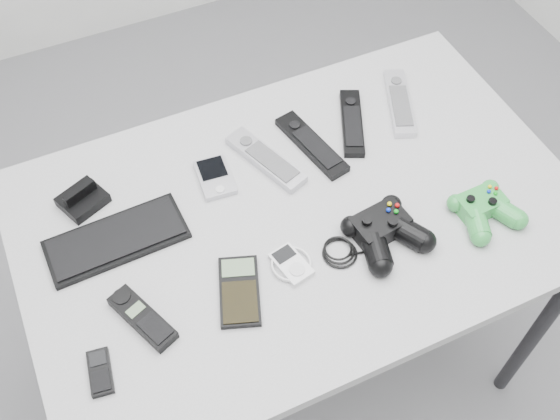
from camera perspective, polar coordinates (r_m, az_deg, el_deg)
name	(u,v)px	position (r m, az deg, el deg)	size (l,w,h in m)	color
floor	(280,357)	(2.07, 0.01, -12.67)	(3.50, 3.50, 0.00)	gray
desk	(299,228)	(1.44, 1.71, -1.61)	(1.17, 0.75, 0.79)	#979799
pda_keyboard	(116,239)	(1.37, -14.06, -2.46)	(0.28, 0.12, 0.02)	black
dock_bracket	(81,196)	(1.44, -16.91, 1.15)	(0.09, 0.08, 0.05)	black
pda	(215,177)	(1.43, -5.68, 2.87)	(0.07, 0.11, 0.02)	#ACABB2
remote_silver_a	(266,159)	(1.46, -1.26, 4.48)	(0.05, 0.21, 0.02)	#ACABB2
remote_black_a	(352,122)	(1.54, 6.29, 7.60)	(0.05, 0.20, 0.02)	black
remote_black_b	(312,144)	(1.49, 2.77, 5.74)	(0.05, 0.21, 0.02)	black
remote_silver_b	(399,102)	(1.60, 10.36, 9.23)	(0.05, 0.21, 0.02)	silver
mobile_phone	(100,372)	(1.24, -15.40, -13.44)	(0.04, 0.09, 0.01)	black
cordless_handset	(142,318)	(1.26, -11.90, -9.16)	(0.05, 0.15, 0.02)	black
calculator	(239,291)	(1.27, -3.56, -7.05)	(0.08, 0.15, 0.02)	black
mp3_player	(291,264)	(1.30, 0.98, -4.72)	(0.08, 0.09, 0.02)	silver
controller_black	(385,230)	(1.34, 9.10, -1.70)	(0.27, 0.17, 0.05)	black
controller_green	(485,208)	(1.42, 17.38, 0.19)	(0.13, 0.14, 0.05)	#248525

